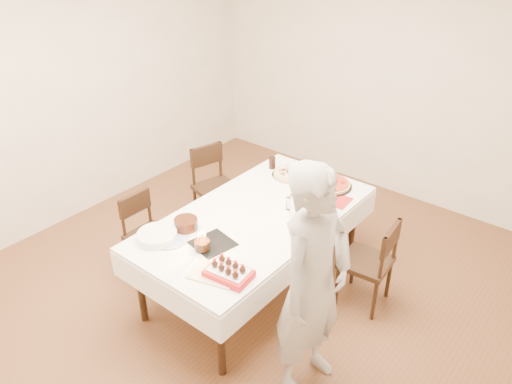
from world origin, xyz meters
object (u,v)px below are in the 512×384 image
Objects in this scene: cola_glass at (272,163)px; taper_candle at (316,181)px; chair_left_savory at (217,189)px; birthday_cake at (202,241)px; chair_left_dessert at (150,237)px; pizza_white at (292,174)px; pasta_bowl at (312,208)px; dining_table at (256,251)px; pizza_pepperoni at (330,184)px; strawberry_box at (229,272)px; person at (313,285)px; chair_right_savory at (366,262)px; layer_cake at (186,224)px.

taper_candle is at bearing -16.91° from cola_glass.
chair_left_savory is 1.54m from birthday_cake.
pizza_white is (0.70, 1.23, 0.38)m from chair_left_dessert.
pasta_bowl is 0.32m from taper_candle.
dining_table is 5.14× the size of pizza_pepperoni.
cola_glass is at bearing 117.17° from strawberry_box.
taper_candle reaches higher than pizza_pepperoni.
person is 0.62m from strawberry_box.
cola_glass reaches higher than chair_right_savory.
cola_glass is at bearing -175.62° from pizza_pepperoni.
taper_candle reaches higher than layer_cake.
pasta_bowl is at bearing 90.01° from strawberry_box.
dining_table is at bearing -159.95° from chair_right_savory.
chair_left_savory is 0.98m from chair_left_dessert.
chair_left_dessert is 6.01× the size of birthday_cake.
pizza_white is 1.64× the size of layer_cake.
birthday_cake is at bearing 144.72° from chair_left_savory.
chair_left_savory is 2.73× the size of strawberry_box.
pizza_pepperoni is 0.27m from taper_candle.
chair_right_savory is at bearing -152.24° from chair_left_dessert.
birthday_cake is at bearing -73.73° from cola_glass.
strawberry_box is at bearing 151.54° from chair_left_savory.
chair_right_savory is 1.14m from pizza_white.
person is 5.82× the size of taper_candle.
dining_table is at bearing 59.93° from layer_cake.
chair_right_savory is at bearing -14.40° from taper_candle.
pizza_white is 0.25m from cola_glass.
cola_glass is at bearing 158.50° from chair_right_savory.
chair_left_dessert is at bearing -130.23° from pizza_pepperoni.
birthday_cake is at bearing -111.43° from pasta_bowl.
chair_left_dessert is 2.14× the size of pasta_bowl.
taper_candle reaches higher than dining_table.
pasta_bowl is 1.22× the size of taper_candle.
taper_candle is 1.34m from strawberry_box.
strawberry_box is at bearing -62.83° from cola_glass.
pizza_pepperoni is at bearing 29.95° from person.
pizza_pepperoni is (1.09, 1.29, 0.38)m from chair_left_dessert.
chair_right_savory is 1.42m from birthday_cake.
chair_left_dessert is 1.98× the size of pizza_white.
pizza_white is at bearing 42.08° from person.
pizza_white is at bearing 153.90° from taper_candle.
taper_candle is at bearing 159.76° from chair_right_savory.
chair_right_savory is at bearing -32.44° from pizza_pepperoni.
pasta_bowl is at bearing 51.28° from layer_cake.
pizza_white is at bearing 96.57° from birthday_cake.
chair_left_dessert is 6.59× the size of cola_glass.
person reaches higher than strawberry_box.
birthday_cake is 0.39m from strawberry_box.
chair_right_savory is 1.94m from chair_left_dessert.
dining_table is 17.85× the size of cola_glass.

